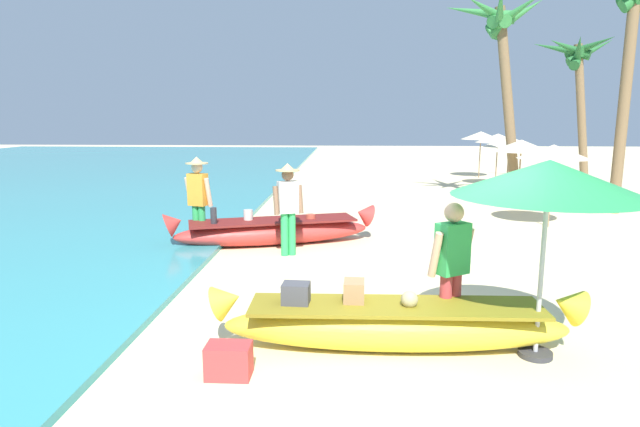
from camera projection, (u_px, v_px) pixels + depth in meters
ground_plane at (405, 337)px, 6.25m from camera, size 80.00×80.00×0.00m
boat_yellow_foreground at (393, 324)px, 5.90m from camera, size 4.12×0.75×0.78m
boat_red_midground at (273, 231)px, 10.70m from camera, size 4.20×1.93×0.82m
person_vendor_hatted at (288, 203)px, 9.75m from camera, size 0.58×0.44×1.71m
person_tourist_customer at (452, 264)px, 6.07m from camera, size 0.57×0.46×1.60m
person_vendor_assistant at (198, 195)px, 10.52m from camera, size 0.59×0.44×1.77m
patio_umbrella_large at (549, 179)px, 5.41m from camera, size 1.95×1.95×2.12m
parasol_row_0 at (554, 152)px, 12.14m from camera, size 1.60×1.60×1.91m
parasol_row_1 at (521, 146)px, 14.52m from camera, size 1.60×1.60×1.91m
parasol_row_2 at (509, 142)px, 16.80m from camera, size 1.60×1.60×1.91m
parasol_row_3 at (498, 138)px, 19.36m from camera, size 1.60×1.60×1.91m
parasol_row_4 at (481, 135)px, 21.96m from camera, size 1.60×1.60×1.91m
palm_tree_tall_inland at (578, 64)px, 18.60m from camera, size 2.70×2.61×5.35m
palm_tree_leaning_seaward at (501, 34)px, 14.71m from camera, size 2.69×3.07×5.85m
palm_tree_mid_cluster at (635, 15)px, 13.28m from camera, size 2.71×2.52×6.30m
cooler_box at (229, 361)px, 5.28m from camera, size 0.44×0.29×0.34m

